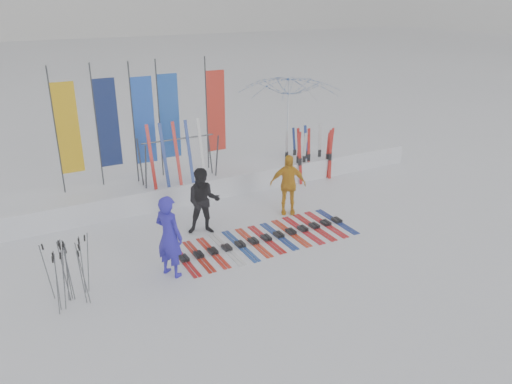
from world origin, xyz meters
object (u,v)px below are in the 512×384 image
person_yellow (288,184)px  person_black (203,201)px  tent_canopy (289,120)px  person_blue (169,236)px  ski_row (267,238)px  ski_rack (179,153)px

person_yellow → person_black: bearing=-151.6°
person_black → person_yellow: 2.37m
tent_canopy → person_blue: bearing=-140.0°
person_blue → tent_canopy: 7.75m
person_blue → ski_row: (2.48, 0.42, -0.83)m
person_blue → person_yellow: 4.01m
person_blue → ski_rack: ski_rack is taller
person_black → tent_canopy: 5.80m
person_blue → person_yellow: bearing=-97.7°
ski_row → person_blue: bearing=-170.4°
person_black → ski_row: 1.72m
person_blue → person_yellow: person_blue is taller
tent_canopy → ski_rack: (-4.35, -1.39, -0.12)m
tent_canopy → ski_row: bearing=-127.0°
person_black → ski_row: (1.14, -1.03, -0.78)m
tent_canopy → ski_row: tent_canopy is taller
person_blue → ski_row: bearing=-110.1°
ski_row → tent_canopy: bearing=53.0°
person_blue → tent_canopy: bearing=-79.7°
tent_canopy → ski_row: (-3.43, -4.54, -1.47)m
ski_row → ski_rack: (-0.93, 3.16, 1.35)m
ski_row → person_yellow: bearing=41.3°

